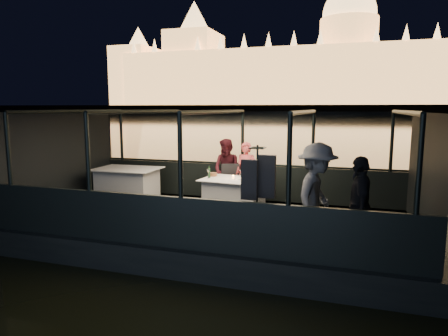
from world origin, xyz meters
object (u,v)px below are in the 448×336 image
(person_man_maroon, at_px, (227,173))
(passenger_dark, at_px, (359,202))
(chair_port_left, at_px, (228,187))
(passenger_stripe, at_px, (316,201))
(coat_stand, at_px, (257,195))
(person_woman_coral, at_px, (246,174))
(dining_table_aft, at_px, (128,186))
(wine_bottle, at_px, (209,171))
(dining_table_central, at_px, (234,195))
(chair_port_right, at_px, (246,188))

(person_man_maroon, bearing_deg, passenger_dark, -30.38)
(chair_port_left, relative_size, passenger_stripe, 0.54)
(chair_port_left, distance_m, passenger_stripe, 3.49)
(coat_stand, relative_size, person_woman_coral, 1.14)
(dining_table_aft, distance_m, passenger_dark, 6.01)
(coat_stand, distance_m, person_man_maroon, 3.37)
(dining_table_aft, bearing_deg, coat_stand, -30.48)
(person_woman_coral, bearing_deg, passenger_dark, -42.79)
(wine_bottle, bearing_deg, person_woman_coral, 52.86)
(chair_port_left, bearing_deg, person_woman_coral, 13.56)
(chair_port_left, bearing_deg, passenger_dark, -62.90)
(dining_table_aft, height_order, wine_bottle, wine_bottle)
(dining_table_aft, bearing_deg, passenger_dark, -20.65)
(dining_table_aft, distance_m, chair_port_left, 2.63)
(coat_stand, distance_m, passenger_stripe, 1.00)
(person_woman_coral, bearing_deg, dining_table_aft, -163.99)
(person_man_maroon, xyz_separation_m, passenger_dark, (3.14, -2.83, 0.10))
(chair_port_left, distance_m, wine_bottle, 0.80)
(person_man_maroon, bearing_deg, dining_table_central, -52.62)
(dining_table_central, xyz_separation_m, passenger_dark, (2.70, -1.91, 0.47))
(passenger_stripe, bearing_deg, coat_stand, 107.18)
(person_man_maroon, bearing_deg, dining_table_aft, -152.13)
(dining_table_aft, relative_size, person_woman_coral, 1.04)
(dining_table_central, relative_size, chair_port_left, 1.46)
(dining_table_aft, height_order, chair_port_left, chair_port_left)
(dining_table_aft, bearing_deg, chair_port_left, 7.95)
(dining_table_aft, relative_size, chair_port_right, 2.01)
(dining_table_central, distance_m, person_woman_coral, 0.94)
(chair_port_left, height_order, passenger_stripe, passenger_stripe)
(passenger_stripe, bearing_deg, chair_port_left, 52.72)
(passenger_stripe, bearing_deg, dining_table_aft, 76.42)
(dining_table_aft, bearing_deg, dining_table_central, -4.08)
(coat_stand, bearing_deg, wine_bottle, 127.82)
(person_man_maroon, xyz_separation_m, wine_bottle, (-0.15, -0.95, 0.17))
(coat_stand, distance_m, passenger_dark, 1.69)
(passenger_stripe, bearing_deg, wine_bottle, 63.42)
(dining_table_aft, xyz_separation_m, chair_port_left, (2.60, 0.36, 0.06))
(chair_port_right, bearing_deg, wine_bottle, -135.74)
(person_woman_coral, bearing_deg, dining_table_central, -90.79)
(dining_table_central, height_order, dining_table_aft, dining_table_aft)
(chair_port_left, bearing_deg, dining_table_central, -84.47)
(chair_port_right, distance_m, passenger_dark, 3.57)
(wine_bottle, bearing_deg, coat_stand, -52.18)
(chair_port_left, relative_size, chair_port_right, 1.24)
(dining_table_aft, bearing_deg, person_woman_coral, 12.33)
(chair_port_left, distance_m, person_woman_coral, 0.57)
(dining_table_central, height_order, passenger_dark, passenger_dark)
(passenger_stripe, xyz_separation_m, wine_bottle, (-2.61, 1.97, 0.06))
(dining_table_central, bearing_deg, wine_bottle, -178.01)
(coat_stand, height_order, passenger_dark, coat_stand)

